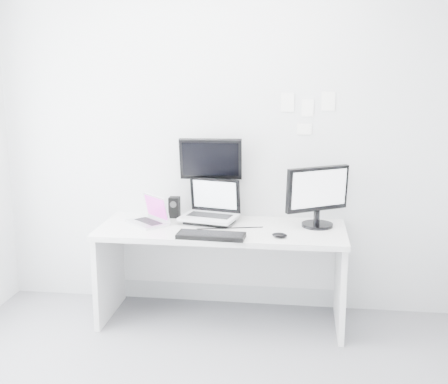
% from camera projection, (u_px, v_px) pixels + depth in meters
% --- Properties ---
extents(back_wall, '(3.60, 0.00, 3.60)m').
position_uv_depth(back_wall, '(228.00, 137.00, 4.44)').
color(back_wall, silver).
rests_on(back_wall, ground).
extents(desk, '(1.80, 0.70, 0.73)m').
position_uv_depth(desk, '(222.00, 274.00, 4.31)').
color(desk, silver).
rests_on(desk, ground).
extents(macbook, '(0.37, 0.37, 0.22)m').
position_uv_depth(macbook, '(147.00, 210.00, 4.30)').
color(macbook, silver).
rests_on(macbook, desk).
extents(speaker, '(0.10, 0.10, 0.16)m').
position_uv_depth(speaker, '(174.00, 207.00, 4.50)').
color(speaker, black).
rests_on(speaker, desk).
extents(dell_laptop, '(0.46, 0.39, 0.33)m').
position_uv_depth(dell_laptop, '(209.00, 202.00, 4.31)').
color(dell_laptop, silver).
rests_on(dell_laptop, desk).
extents(rear_monitor, '(0.48, 0.20, 0.64)m').
position_uv_depth(rear_monitor, '(211.00, 177.00, 4.44)').
color(rear_monitor, black).
rests_on(rear_monitor, desk).
extents(samsung_monitor, '(0.55, 0.46, 0.46)m').
position_uv_depth(samsung_monitor, '(318.00, 196.00, 4.21)').
color(samsung_monitor, black).
rests_on(samsung_monitor, desk).
extents(keyboard, '(0.48, 0.19, 0.03)m').
position_uv_depth(keyboard, '(211.00, 236.00, 3.98)').
color(keyboard, black).
rests_on(keyboard, desk).
extents(mouse, '(0.12, 0.09, 0.04)m').
position_uv_depth(mouse, '(280.00, 235.00, 3.98)').
color(mouse, black).
rests_on(mouse, desk).
extents(wall_note_0, '(0.10, 0.00, 0.14)m').
position_uv_depth(wall_note_0, '(287.00, 102.00, 4.32)').
color(wall_note_0, white).
rests_on(wall_note_0, back_wall).
extents(wall_note_1, '(0.09, 0.00, 0.13)m').
position_uv_depth(wall_note_1, '(308.00, 108.00, 4.31)').
color(wall_note_1, white).
rests_on(wall_note_1, back_wall).
extents(wall_note_2, '(0.10, 0.00, 0.14)m').
position_uv_depth(wall_note_2, '(328.00, 101.00, 4.28)').
color(wall_note_2, white).
rests_on(wall_note_2, back_wall).
extents(wall_note_3, '(0.11, 0.00, 0.08)m').
position_uv_depth(wall_note_3, '(304.00, 129.00, 4.35)').
color(wall_note_3, white).
rests_on(wall_note_3, back_wall).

